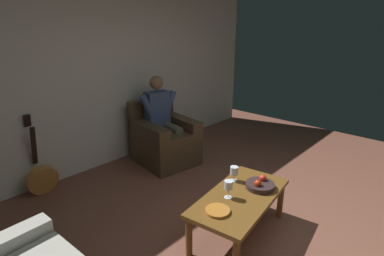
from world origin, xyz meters
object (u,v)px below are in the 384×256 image
coffee_table (240,201)px  wine_glass_far (234,171)px  guitar (42,177)px  fruit_bowl (260,185)px  person_seated (162,118)px  wine_glass_near (228,186)px  armchair (164,140)px  decorative_dish (218,211)px

coffee_table → wine_glass_far: size_ratio=7.59×
guitar → fruit_bowl: (-1.19, 2.21, 0.25)m
coffee_table → person_seated: bearing=-110.2°
wine_glass_near → armchair: bearing=-114.1°
decorative_dish → coffee_table: bearing=-178.9°
armchair → guitar: 1.65m
person_seated → coffee_table: 1.93m
coffee_table → wine_glass_far: 0.32m
armchair → person_seated: size_ratio=0.75×
armchair → wine_glass_near: 1.88m
wine_glass_near → wine_glass_far: 0.33m
fruit_bowl → armchair: bearing=-102.7°
wine_glass_near → coffee_table: bearing=150.5°
person_seated → armchair: bearing=90.0°
armchair → wine_glass_near: size_ratio=5.46×
person_seated → decorative_dish: person_seated is taller
armchair → coffee_table: 1.88m
wine_glass_far → decorative_dish: wine_glass_far is taller
guitar → fruit_bowl: bearing=118.2°
coffee_table → guitar: bearing=-66.3°
fruit_bowl → coffee_table: bearing=-13.9°
armchair → decorative_dish: size_ratio=4.47×
armchair → fruit_bowl: armchair is taller
person_seated → fruit_bowl: (0.42, 1.85, -0.20)m
wine_glass_near → person_seated: bearing=-113.9°
wine_glass_far → armchair: bearing=-106.7°
wine_glass_far → fruit_bowl: size_ratio=0.56×
person_seated → decorative_dish: (1.01, 1.80, -0.22)m
decorative_dish → armchair: bearing=-119.5°
armchair → guitar: bearing=-5.3°
wine_glass_near → decorative_dish: wine_glass_near is taller
fruit_bowl → guitar: bearing=-61.8°
armchair → coffee_table: bearing=78.1°
person_seated → wine_glass_near: 1.89m
person_seated → guitar: (1.60, -0.36, -0.45)m
guitar → wine_glass_near: 2.28m
wine_glass_far → fruit_bowl: wine_glass_far is taller
decorative_dish → wine_glass_far: bearing=-158.2°
wine_glass_near → decorative_dish: (0.24, 0.07, -0.11)m
guitar → wine_glass_near: (-0.84, 2.09, 0.34)m
person_seated → guitar: size_ratio=1.30×
person_seated → coffee_table: (0.66, 1.79, -0.29)m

